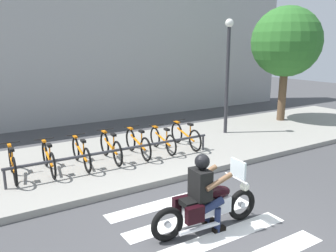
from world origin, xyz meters
The scene contains 18 objects.
ground_plane centered at (0.00, 0.00, 0.00)m, with size 48.00×48.00×0.00m, color #424244.
sidewalk centered at (0.00, 4.61, 0.07)m, with size 24.00×4.40×0.15m, color gray.
crosswalk_stripe_2 centered at (-0.02, 0.00, 0.00)m, with size 2.80×0.40×0.01m, color white.
crosswalk_stripe_3 centered at (-0.02, 0.80, 0.00)m, with size 2.80×0.40×0.01m, color white.
crosswalk_stripe_4 centered at (-0.02, 1.60, 0.00)m, with size 2.80×0.40×0.01m, color white.
motorcycle centered at (-0.04, 0.33, 0.45)m, with size 2.17×0.68×1.19m.
rider centered at (-0.12, 0.34, 0.81)m, with size 0.65×0.57×1.42m.
bicycle_0 centered at (-2.61, 4.31, 0.51)m, with size 0.48×1.63×0.80m.
bicycle_1 centered at (-1.80, 4.31, 0.50)m, with size 0.48×1.66×0.78m.
bicycle_2 centered at (-0.99, 4.31, 0.50)m, with size 0.48×1.72×0.76m.
bicycle_3 centered at (-0.17, 4.31, 0.52)m, with size 0.48×1.69×0.81m.
bicycle_4 centered at (0.64, 4.31, 0.51)m, with size 0.48×1.70×0.79m.
bicycle_5 centered at (1.45, 4.31, 0.49)m, with size 0.48×1.60×0.73m.
bicycle_6 centered at (2.26, 4.31, 0.51)m, with size 0.48×1.71×0.78m.
bike_rack centered at (-0.17, 3.76, 0.58)m, with size 5.47×0.07×0.49m.
street_lamp centered at (4.47, 5.01, 2.47)m, with size 0.28×0.28×4.04m.
tree_near_rack centered at (7.83, 5.41, 3.29)m, with size 2.75×2.75×4.68m.
building_backdrop centered at (0.00, 10.31, 3.62)m, with size 24.00×1.20×7.24m, color #A1A1A1.
Camera 1 is at (-3.59, -4.04, 3.21)m, focal length 37.10 mm.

